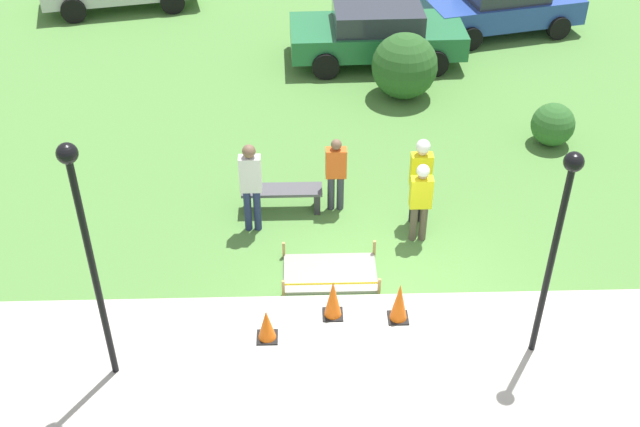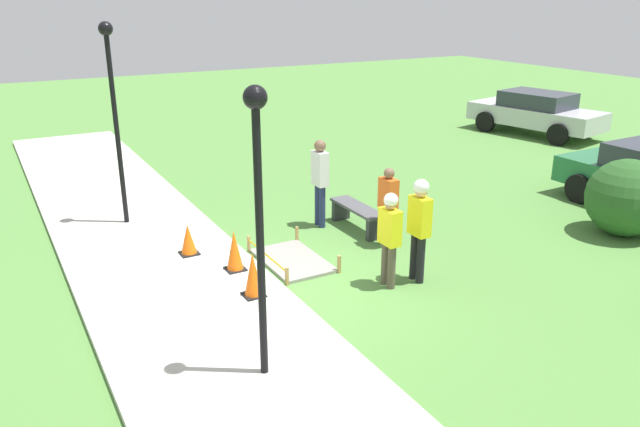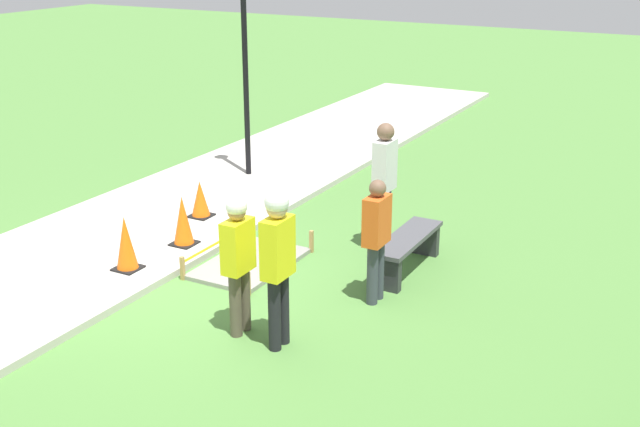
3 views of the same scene
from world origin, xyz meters
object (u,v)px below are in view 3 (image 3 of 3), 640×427
object	(u,v)px
worker_assistant	(278,255)
bystander_in_orange_shirt	(376,235)
worker_supervisor	(238,254)
lamppost_far	(244,27)
park_bench	(407,247)
traffic_cone_sidewalk_edge	(126,243)
bystander_in_gray_shirt	(384,178)
traffic_cone_near_patch	(200,199)
traffic_cone_far_patch	(183,221)

from	to	relation	value
worker_assistant	bystander_in_orange_shirt	xyz separation A→B (m)	(-1.56, 0.45, -0.21)
worker_supervisor	lamppost_far	distance (m)	6.27
park_bench	traffic_cone_sidewalk_edge	bearing A→B (deg)	-58.82
bystander_in_gray_shirt	lamppost_far	distance (m)	4.46
traffic_cone_near_patch	traffic_cone_far_patch	distance (m)	1.19
traffic_cone_far_patch	lamppost_far	bearing A→B (deg)	-161.73
traffic_cone_sidewalk_edge	bystander_in_orange_shirt	bearing A→B (deg)	105.48
bystander_in_orange_shirt	lamppost_far	bearing A→B (deg)	-130.18
park_bench	lamppost_far	world-z (taller)	lamppost_far
park_bench	bystander_in_orange_shirt	distance (m)	1.18
traffic_cone_sidewalk_edge	worker_supervisor	bearing A→B (deg)	74.84
park_bench	worker_assistant	distance (m)	2.74
traffic_cone_near_patch	bystander_in_gray_shirt	world-z (taller)	bystander_in_gray_shirt
traffic_cone_far_patch	worker_assistant	world-z (taller)	worker_assistant
lamppost_far	traffic_cone_sidewalk_edge	bearing A→B (deg)	12.72
traffic_cone_far_patch	traffic_cone_near_patch	bearing A→B (deg)	-155.33
park_bench	worker_supervisor	size ratio (longest dim) A/B	0.94
worker_assistant	worker_supervisor	bearing A→B (deg)	-96.49
traffic_cone_sidewalk_edge	bystander_in_gray_shirt	xyz separation A→B (m)	(-2.49, 2.61, 0.61)
traffic_cone_far_patch	bystander_in_gray_shirt	distance (m)	2.93
lamppost_far	traffic_cone_near_patch	bearing A→B (deg)	15.12
bystander_in_orange_shirt	lamppost_far	distance (m)	5.85
traffic_cone_near_patch	lamppost_far	world-z (taller)	lamppost_far
traffic_cone_far_patch	park_bench	size ratio (longest dim) A/B	0.47
traffic_cone_sidewalk_edge	park_bench	distance (m)	3.75
traffic_cone_sidewalk_edge	worker_supervisor	xyz separation A→B (m)	(0.60, 2.21, 0.50)
worker_assistant	bystander_in_gray_shirt	bearing A→B (deg)	-177.05
traffic_cone_sidewalk_edge	bystander_in_orange_shirt	distance (m)	3.37
traffic_cone_far_patch	worker_assistant	bearing A→B (deg)	56.83
bystander_in_gray_shirt	traffic_cone_sidewalk_edge	bearing A→B (deg)	-46.37
traffic_cone_far_patch	worker_assistant	xyz separation A→B (m)	(1.74, 2.66, 0.64)
worker_assistant	bystander_in_gray_shirt	world-z (taller)	bystander_in_gray_shirt
traffic_cone_near_patch	worker_assistant	world-z (taller)	worker_assistant
traffic_cone_sidewalk_edge	worker_assistant	size ratio (longest dim) A/B	0.41
traffic_cone_near_patch	park_bench	world-z (taller)	traffic_cone_near_patch
bystander_in_gray_shirt	traffic_cone_far_patch	bearing A→B (deg)	-60.52
traffic_cone_near_patch	lamppost_far	distance (m)	3.38
worker_assistant	lamppost_far	xyz separation A→B (m)	(-5.13, -3.78, 1.67)
bystander_in_orange_shirt	bystander_in_gray_shirt	distance (m)	1.72
traffic_cone_near_patch	traffic_cone_far_patch	xyz separation A→B (m)	(1.08, 0.49, 0.07)
traffic_cone_sidewalk_edge	bystander_in_orange_shirt	size ratio (longest dim) A/B	0.47
worker_supervisor	bystander_in_orange_shirt	world-z (taller)	worker_supervisor
traffic_cone_sidewalk_edge	lamppost_far	size ratio (longest dim) A/B	0.18
traffic_cone_sidewalk_edge	park_bench	world-z (taller)	traffic_cone_sidewalk_edge
bystander_in_orange_shirt	traffic_cone_near_patch	bearing A→B (deg)	-109.21
worker_supervisor	worker_assistant	size ratio (longest dim) A/B	0.91
park_bench	worker_supervisor	bearing A→B (deg)	-21.36
worker_supervisor	bystander_in_gray_shirt	size ratio (longest dim) A/B	0.88
worker_supervisor	worker_assistant	bearing A→B (deg)	83.51
worker_assistant	traffic_cone_near_patch	bearing A→B (deg)	-131.74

